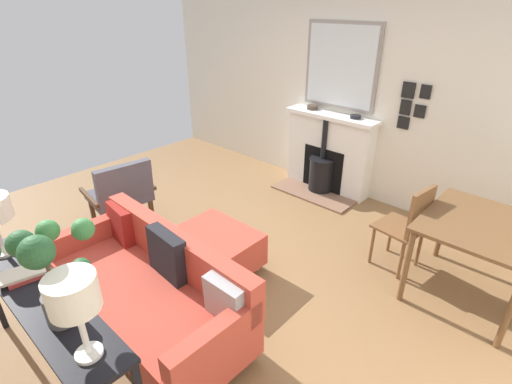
{
  "coord_description": "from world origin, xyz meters",
  "views": [
    {
      "loc": [
        2.01,
        2.5,
        2.38
      ],
      "look_at": [
        -0.35,
        0.33,
        0.76
      ],
      "focal_mm": 26.76,
      "sensor_mm": 36.0,
      "label": 1
    }
  ],
  "objects_px": {
    "console_table": "(44,307)",
    "fireplace": "(327,157)",
    "book_stack": "(23,274)",
    "armchair_accent": "(121,192)",
    "potted_plant": "(47,264)",
    "mantel_bowl_near": "(312,107)",
    "sofa": "(151,288)",
    "dining_chair_near_fireplace": "(409,223)",
    "dining_table": "(480,233)",
    "mantel_bowl_far": "(355,117)",
    "ottoman": "(215,248)",
    "table_lamp_far_end": "(73,297)"
  },
  "relations": [
    {
      "from": "potted_plant",
      "to": "dining_table",
      "type": "relative_size",
      "value": 0.65
    },
    {
      "from": "ottoman",
      "to": "mantel_bowl_near",
      "type": "bearing_deg",
      "value": -166.55
    },
    {
      "from": "potted_plant",
      "to": "ottoman",
      "type": "bearing_deg",
      "value": -163.73
    },
    {
      "from": "ottoman",
      "to": "book_stack",
      "type": "distance_m",
      "value": 1.62
    },
    {
      "from": "mantel_bowl_near",
      "to": "dining_table",
      "type": "xyz_separation_m",
      "value": [
        1.03,
        2.44,
        -0.44
      ]
    },
    {
      "from": "fireplace",
      "to": "console_table",
      "type": "height_order",
      "value": "fireplace"
    },
    {
      "from": "ottoman",
      "to": "dining_chair_near_fireplace",
      "type": "height_order",
      "value": "dining_chair_near_fireplace"
    },
    {
      "from": "table_lamp_far_end",
      "to": "ottoman",
      "type": "bearing_deg",
      "value": -153.27
    },
    {
      "from": "dining_table",
      "to": "sofa",
      "type": "bearing_deg",
      "value": -40.86
    },
    {
      "from": "mantel_bowl_near",
      "to": "dining_chair_near_fireplace",
      "type": "bearing_deg",
      "value": 60.91
    },
    {
      "from": "mantel_bowl_far",
      "to": "console_table",
      "type": "relative_size",
      "value": 0.08
    },
    {
      "from": "mantel_bowl_far",
      "to": "potted_plant",
      "type": "distance_m",
      "value": 3.81
    },
    {
      "from": "sofa",
      "to": "dining_table",
      "type": "relative_size",
      "value": 1.9
    },
    {
      "from": "sofa",
      "to": "dining_chair_near_fireplace",
      "type": "relative_size",
      "value": 2.08
    },
    {
      "from": "console_table",
      "to": "potted_plant",
      "type": "relative_size",
      "value": 2.69
    },
    {
      "from": "mantel_bowl_far",
      "to": "armchair_accent",
      "type": "relative_size",
      "value": 0.16
    },
    {
      "from": "fireplace",
      "to": "book_stack",
      "type": "xyz_separation_m",
      "value": [
        3.77,
        0.09,
        0.3
      ]
    },
    {
      "from": "mantel_bowl_far",
      "to": "ottoman",
      "type": "xyz_separation_m",
      "value": [
        2.28,
        -0.1,
        -0.84
      ]
    },
    {
      "from": "book_stack",
      "to": "dining_table",
      "type": "bearing_deg",
      "value": 143.92
    },
    {
      "from": "armchair_accent",
      "to": "dining_table",
      "type": "distance_m",
      "value": 3.52
    },
    {
      "from": "fireplace",
      "to": "book_stack",
      "type": "relative_size",
      "value": 4.16
    },
    {
      "from": "mantel_bowl_near",
      "to": "mantel_bowl_far",
      "type": "bearing_deg",
      "value": 90.0
    },
    {
      "from": "dining_table",
      "to": "book_stack",
      "type": "bearing_deg",
      "value": -36.08
    },
    {
      "from": "sofa",
      "to": "potted_plant",
      "type": "distance_m",
      "value": 1.13
    },
    {
      "from": "armchair_accent",
      "to": "mantel_bowl_far",
      "type": "bearing_deg",
      "value": 150.44
    },
    {
      "from": "dining_table",
      "to": "fireplace",
      "type": "bearing_deg",
      "value": -115.04
    },
    {
      "from": "mantel_bowl_far",
      "to": "dining_chair_near_fireplace",
      "type": "height_order",
      "value": "mantel_bowl_far"
    },
    {
      "from": "fireplace",
      "to": "sofa",
      "type": "xyz_separation_m",
      "value": [
        3.04,
        0.35,
        -0.14
      ]
    },
    {
      "from": "ottoman",
      "to": "table_lamp_far_end",
      "type": "height_order",
      "value": "table_lamp_far_end"
    },
    {
      "from": "mantel_bowl_near",
      "to": "book_stack",
      "type": "bearing_deg",
      "value": 6.14
    },
    {
      "from": "potted_plant",
      "to": "dining_chair_near_fireplace",
      "type": "bearing_deg",
      "value": 162.22
    },
    {
      "from": "ottoman",
      "to": "book_stack",
      "type": "relative_size",
      "value": 2.55
    },
    {
      "from": "armchair_accent",
      "to": "table_lamp_far_end",
      "type": "xyz_separation_m",
      "value": [
        1.33,
        2.07,
        0.65
      ]
    },
    {
      "from": "mantel_bowl_far",
      "to": "dining_chair_near_fireplace",
      "type": "xyz_separation_m",
      "value": [
        1.04,
        1.22,
        -0.57
      ]
    },
    {
      "from": "console_table",
      "to": "fireplace",
      "type": "bearing_deg",
      "value": -174.74
    },
    {
      "from": "sofa",
      "to": "dining_chair_near_fireplace",
      "type": "distance_m",
      "value": 2.37
    },
    {
      "from": "mantel_bowl_far",
      "to": "dining_table",
      "type": "height_order",
      "value": "mantel_bowl_far"
    },
    {
      "from": "console_table",
      "to": "table_lamp_far_end",
      "type": "height_order",
      "value": "table_lamp_far_end"
    },
    {
      "from": "ottoman",
      "to": "dining_table",
      "type": "xyz_separation_m",
      "value": [
        -1.25,
        1.89,
        0.4
      ]
    },
    {
      "from": "armchair_accent",
      "to": "ottoman",
      "type": "bearing_deg",
      "value": 98.78
    },
    {
      "from": "potted_plant",
      "to": "dining_chair_near_fireplace",
      "type": "distance_m",
      "value": 2.96
    },
    {
      "from": "dining_table",
      "to": "dining_chair_near_fireplace",
      "type": "distance_m",
      "value": 0.58
    },
    {
      "from": "fireplace",
      "to": "dining_chair_near_fireplace",
      "type": "xyz_separation_m",
      "value": [
        1.0,
        1.55,
        0.05
      ]
    },
    {
      "from": "book_stack",
      "to": "dining_table",
      "type": "relative_size",
      "value": 0.31
    },
    {
      "from": "potted_plant",
      "to": "dining_table",
      "type": "bearing_deg",
      "value": 152.3
    },
    {
      "from": "armchair_accent",
      "to": "table_lamp_far_end",
      "type": "bearing_deg",
      "value": 57.4
    },
    {
      "from": "armchair_accent",
      "to": "book_stack",
      "type": "relative_size",
      "value": 2.81
    },
    {
      "from": "fireplace",
      "to": "table_lamp_far_end",
      "type": "xyz_separation_m",
      "value": [
        3.77,
        0.99,
        0.66
      ]
    },
    {
      "from": "sofa",
      "to": "dining_table",
      "type": "height_order",
      "value": "sofa"
    },
    {
      "from": "sofa",
      "to": "ottoman",
      "type": "relative_size",
      "value": 2.39
    }
  ]
}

